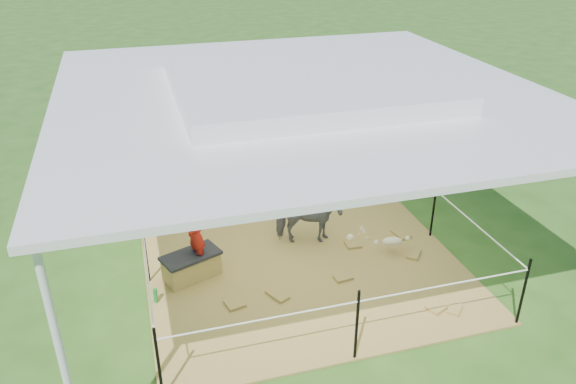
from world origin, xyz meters
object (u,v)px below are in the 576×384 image
object	(u,v)px
green_bottle	(156,295)
distant_person	(297,83)
picnic_table_near	(277,81)
woman	(195,228)
trash_barrel	(392,98)
foal	(392,240)
pony	(308,219)
picnic_table_far	(380,66)
straw_bale	(192,267)

from	to	relation	value
green_bottle	distant_person	distance (m)	9.17
picnic_table_near	green_bottle	bearing A→B (deg)	-123.55
woman	picnic_table_near	bearing A→B (deg)	136.57
trash_barrel	picnic_table_near	size ratio (longest dim) A/B	0.56
green_bottle	trash_barrel	size ratio (longest dim) A/B	0.22
green_bottle	foal	world-z (taller)	foal
green_bottle	picnic_table_near	xyz separation A→B (m)	(4.15, 9.01, 0.22)
trash_barrel	pony	bearing A→B (deg)	-126.85
picnic_table_far	straw_bale	bearing A→B (deg)	-121.59
picnic_table_near	trash_barrel	bearing A→B (deg)	-59.99
green_bottle	pony	xyz separation A→B (m)	(2.45, 0.88, 0.32)
distant_person	foal	bearing A→B (deg)	107.03
foal	distant_person	xyz separation A→B (m)	(0.85, 7.78, 0.26)
woman	pony	size ratio (longest dim) A/B	0.92
straw_bale	foal	bearing A→B (deg)	-4.31
foal	trash_barrel	xyz separation A→B (m)	(2.83, 5.96, 0.21)
straw_bale	pony	bearing A→B (deg)	12.66
green_bottle	picnic_table_far	distance (m)	12.41
pony	distant_person	bearing A→B (deg)	-3.49
pony	foal	world-z (taller)	pony
straw_bale	trash_barrel	size ratio (longest dim) A/B	0.80
straw_bale	green_bottle	distance (m)	0.71
pony	picnic_table_far	world-z (taller)	pony
pony	foal	size ratio (longest dim) A/B	1.16
green_bottle	trash_barrel	world-z (taller)	trash_barrel
green_bottle	foal	bearing A→B (deg)	3.50
straw_bale	foal	distance (m)	3.06
woman	distant_person	bearing A→B (deg)	132.09
green_bottle	distant_person	size ratio (longest dim) A/B	0.20
foal	picnic_table_far	xyz separation A→B (m)	(4.13, 9.49, 0.08)
foal	green_bottle	bearing A→B (deg)	-165.16
green_bottle	distant_person	world-z (taller)	distant_person
woman	distant_person	size ratio (longest dim) A/B	0.87
straw_bale	green_bottle	bearing A→B (deg)	-140.71
picnic_table_far	distant_person	bearing A→B (deg)	-146.31
trash_barrel	picnic_table_near	world-z (taller)	trash_barrel
distant_person	green_bottle	bearing A→B (deg)	84.20
green_bottle	picnic_table_far	bearing A→B (deg)	51.50
picnic_table_far	distant_person	xyz separation A→B (m)	(-3.28, -1.71, 0.18)
pony	picnic_table_near	distance (m)	8.31
picnic_table_near	picnic_table_far	bearing A→B (deg)	2.18
picnic_table_near	woman	bearing A→B (deg)	-121.06
straw_bale	woman	size ratio (longest dim) A/B	0.83
straw_bale	woman	distance (m)	0.64
foal	trash_barrel	bearing A→B (deg)	75.95
pony	picnic_table_far	bearing A→B (deg)	-18.67
straw_bale	trash_barrel	bearing A→B (deg)	44.28
pony	trash_barrel	world-z (taller)	trash_barrel
straw_bale	trash_barrel	world-z (taller)	trash_barrel
trash_barrel	picnic_table_near	xyz separation A→B (m)	(-2.28, 2.83, -0.13)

